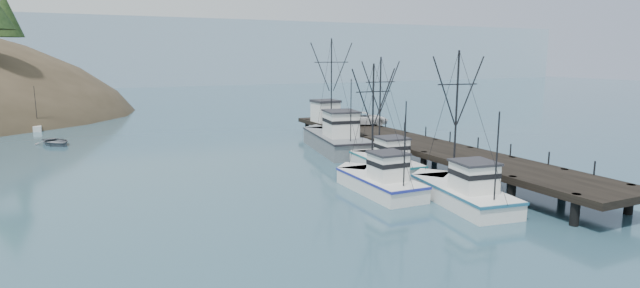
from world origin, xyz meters
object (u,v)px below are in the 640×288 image
(work_vessel, at_px, (335,139))
(pickup_truck, at_px, (365,118))
(trawler_far, at_px, (384,162))
(trawler_near, at_px, (460,191))
(motorboat, at_px, (56,145))
(pier_shed, at_px, (325,111))
(pier, at_px, (414,144))
(trawler_mid, at_px, (378,181))

(work_vessel, bearing_deg, pickup_truck, 31.67)
(trawler_far, relative_size, pickup_truck, 1.83)
(trawler_near, relative_size, motorboat, 2.18)
(work_vessel, distance_m, pier_shed, 9.04)
(trawler_near, distance_m, pickup_truck, 26.34)
(trawler_far, bearing_deg, pier, 25.40)
(pier, xyz_separation_m, trawler_mid, (-9.25, -8.08, -0.87))
(pier, height_order, pier_shed, pier_shed)
(trawler_far, bearing_deg, motorboat, 134.38)
(trawler_near, xyz_separation_m, pickup_truck, (7.08, 25.30, 1.98))
(trawler_mid, xyz_separation_m, work_vessel, (4.86, 16.57, 0.41))
(work_vessel, height_order, pier_shed, work_vessel)
(pier, bearing_deg, pier_shed, 95.11)
(trawler_far, bearing_deg, pickup_truck, 65.76)
(trawler_mid, bearing_deg, trawler_near, -54.22)
(trawler_mid, height_order, pickup_truck, trawler_mid)
(work_vessel, height_order, pickup_truck, work_vessel)
(trawler_far, height_order, work_vessel, work_vessel)
(pier, xyz_separation_m, trawler_near, (-5.58, -13.17, -0.87))
(pier, height_order, work_vessel, work_vessel)
(trawler_mid, xyz_separation_m, trawler_far, (4.21, 5.68, 0.00))
(pier, distance_m, motorboat, 41.28)
(pier_shed, xyz_separation_m, motorboat, (-30.88, 8.78, -3.42))
(pier, xyz_separation_m, pier_shed, (-1.50, 16.78, 1.73))
(work_vessel, bearing_deg, motorboat, 148.65)
(trawler_near, distance_m, motorboat, 47.10)
(trawler_near, xyz_separation_m, pier_shed, (4.08, 29.94, 2.60))
(trawler_mid, xyz_separation_m, pier_shed, (7.75, 24.85, 2.60))
(trawler_near, height_order, work_vessel, work_vessel)
(work_vessel, bearing_deg, trawler_mid, -106.35)
(pier_shed, bearing_deg, work_vessel, -109.23)
(trawler_near, xyz_separation_m, work_vessel, (1.19, 21.66, 0.41))
(pickup_truck, xyz_separation_m, motorboat, (-33.88, 13.42, -2.80))
(trawler_far, relative_size, motorboat, 2.09)
(pier, bearing_deg, trawler_near, -112.97)
(pier, xyz_separation_m, motorboat, (-32.38, 25.55, -1.69))
(trawler_mid, bearing_deg, motorboat, 124.52)
(motorboat, bearing_deg, trawler_mid, -76.48)
(trawler_near, height_order, trawler_mid, trawler_near)
(trawler_far, distance_m, pier_shed, 19.66)
(pickup_truck, height_order, motorboat, pickup_truck)
(trawler_far, distance_m, pickup_truck, 16.05)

